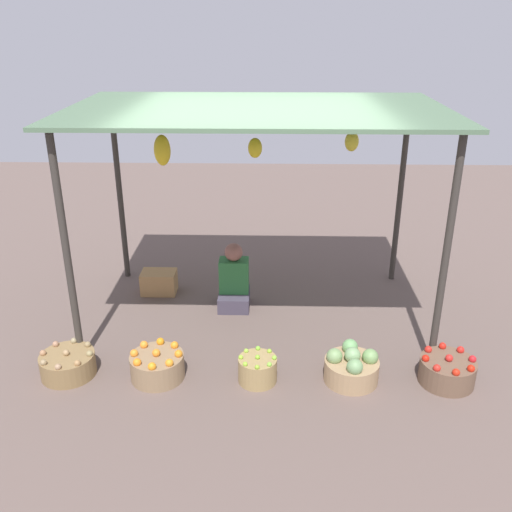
{
  "coord_description": "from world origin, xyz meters",
  "views": [
    {
      "loc": [
        0.13,
        -5.69,
        3.2
      ],
      "look_at": [
        0.0,
        -0.51,
        0.95
      ],
      "focal_mm": 39.43,
      "sensor_mm": 36.0,
      "label": 1
    }
  ],
  "objects_px": {
    "basket_limes": "(258,369)",
    "wooden_crate_near_vendor": "(159,282)",
    "basket_red_tomatoes": "(447,371)",
    "basket_cabbages": "(351,367)",
    "vendor_person": "(234,282)",
    "basket_potatoes": "(68,364)",
    "basket_oranges": "(157,365)"
  },
  "relations": [
    {
      "from": "basket_potatoes",
      "to": "basket_oranges",
      "type": "xyz_separation_m",
      "value": [
        0.87,
        -0.02,
        0.02
      ]
    },
    {
      "from": "basket_red_tomatoes",
      "to": "basket_cabbages",
      "type": "bearing_deg",
      "value": 179.61
    },
    {
      "from": "basket_oranges",
      "to": "basket_red_tomatoes",
      "type": "bearing_deg",
      "value": -0.15
    },
    {
      "from": "basket_potatoes",
      "to": "basket_red_tomatoes",
      "type": "xyz_separation_m",
      "value": [
        3.59,
        -0.03,
        0.01
      ]
    },
    {
      "from": "vendor_person",
      "to": "basket_limes",
      "type": "xyz_separation_m",
      "value": [
        0.31,
        -1.49,
        -0.17
      ]
    },
    {
      "from": "basket_oranges",
      "to": "wooden_crate_near_vendor",
      "type": "bearing_deg",
      "value": 99.9
    },
    {
      "from": "basket_oranges",
      "to": "basket_limes",
      "type": "bearing_deg",
      "value": -1.96
    },
    {
      "from": "basket_limes",
      "to": "wooden_crate_near_vendor",
      "type": "height_order",
      "value": "basket_limes"
    },
    {
      "from": "vendor_person",
      "to": "basket_limes",
      "type": "height_order",
      "value": "vendor_person"
    },
    {
      "from": "basket_oranges",
      "to": "basket_limes",
      "type": "xyz_separation_m",
      "value": [
        0.95,
        -0.03,
        -0.0
      ]
    },
    {
      "from": "basket_limes",
      "to": "basket_oranges",
      "type": "bearing_deg",
      "value": 178.04
    },
    {
      "from": "vendor_person",
      "to": "basket_cabbages",
      "type": "relative_size",
      "value": 1.52
    },
    {
      "from": "basket_limes",
      "to": "vendor_person",
      "type": "bearing_deg",
      "value": 101.75
    },
    {
      "from": "basket_oranges",
      "to": "basket_red_tomatoes",
      "type": "xyz_separation_m",
      "value": [
        2.73,
        -0.01,
        -0.0
      ]
    },
    {
      "from": "vendor_person",
      "to": "basket_cabbages",
      "type": "distance_m",
      "value": 1.89
    },
    {
      "from": "basket_limes",
      "to": "basket_red_tomatoes",
      "type": "height_order",
      "value": "basket_red_tomatoes"
    },
    {
      "from": "vendor_person",
      "to": "basket_red_tomatoes",
      "type": "distance_m",
      "value": 2.55
    },
    {
      "from": "basket_red_tomatoes",
      "to": "wooden_crate_near_vendor",
      "type": "xyz_separation_m",
      "value": [
        -3.03,
        1.77,
        0.01
      ]
    },
    {
      "from": "wooden_crate_near_vendor",
      "to": "basket_cabbages",
      "type": "bearing_deg",
      "value": -39.46
    },
    {
      "from": "basket_limes",
      "to": "basket_red_tomatoes",
      "type": "bearing_deg",
      "value": 0.83
    },
    {
      "from": "basket_oranges",
      "to": "wooden_crate_near_vendor",
      "type": "relative_size",
      "value": 1.21
    },
    {
      "from": "basket_cabbages",
      "to": "basket_red_tomatoes",
      "type": "relative_size",
      "value": 0.99
    },
    {
      "from": "basket_limes",
      "to": "wooden_crate_near_vendor",
      "type": "bearing_deg",
      "value": 125.06
    },
    {
      "from": "basket_potatoes",
      "to": "basket_cabbages",
      "type": "bearing_deg",
      "value": -0.54
    },
    {
      "from": "basket_potatoes",
      "to": "basket_limes",
      "type": "xyz_separation_m",
      "value": [
        1.82,
        -0.06,
        0.01
      ]
    },
    {
      "from": "vendor_person",
      "to": "basket_limes",
      "type": "bearing_deg",
      "value": -78.25
    },
    {
      "from": "vendor_person",
      "to": "wooden_crate_near_vendor",
      "type": "distance_m",
      "value": 1.01
    },
    {
      "from": "basket_limes",
      "to": "wooden_crate_near_vendor",
      "type": "xyz_separation_m",
      "value": [
        -1.26,
        1.79,
        0.01
      ]
    },
    {
      "from": "basket_limes",
      "to": "basket_cabbages",
      "type": "bearing_deg",
      "value": 2.06
    },
    {
      "from": "basket_cabbages",
      "to": "wooden_crate_near_vendor",
      "type": "distance_m",
      "value": 2.77
    },
    {
      "from": "basket_oranges",
      "to": "basket_red_tomatoes",
      "type": "height_order",
      "value": "basket_oranges"
    },
    {
      "from": "vendor_person",
      "to": "basket_red_tomatoes",
      "type": "bearing_deg",
      "value": -35.03
    }
  ]
}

